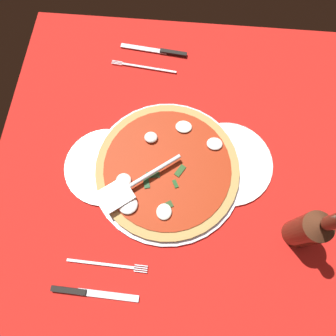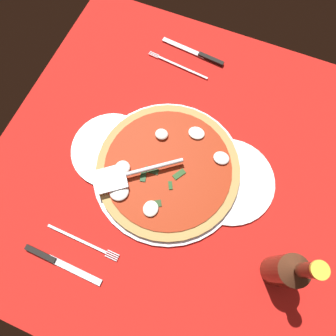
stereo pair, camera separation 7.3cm
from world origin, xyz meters
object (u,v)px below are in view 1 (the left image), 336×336
Objects in this scene: dinner_plate_left at (229,163)px; pizza_server at (137,183)px; place_setting_far at (98,279)px; dinner_plate_right at (106,166)px; pizza at (167,169)px; place_setting_near at (153,59)px; beer_bottle at (312,229)px.

dinner_plate_left is 1.16× the size of pizza_server.
dinner_plate_right is at bearing 96.43° from place_setting_far.
place_setting_near is at bearing -78.03° from pizza.
pizza_server is 39.05cm from beer_bottle.
dinner_plate_right is at bearing -65.44° from pizza_server.
pizza is 8.53cm from pizza_server.
place_setting_near is at bearing -103.80° from dinner_plate_right.
dinner_plate_right is 0.93× the size of beer_bottle.
place_setting_far is 47.12cm from beer_bottle.
dinner_plate_right is 0.57× the size of pizza.
pizza_server is at bearing 20.28° from dinner_plate_left.
place_setting_near is (-8.24, -33.53, -0.14)cm from dinner_plate_right.
dinner_plate_right is 0.96× the size of place_setting_near.
pizza_server reaches higher than dinner_plate_right.
pizza_server is 0.90× the size of place_setting_near.
beer_bottle reaches higher than dinner_plate_right.
beer_bottle is (-37.97, 8.01, 4.35)cm from pizza_server.
pizza_server is 38.26cm from place_setting_near.
dinner_plate_right is 34.52cm from place_setting_near.
beer_bottle reaches higher than place_setting_far.
beer_bottle is at bearing 157.76° from pizza.
dinner_plate_right is 48.90cm from beer_bottle.
beer_bottle is at bearing 164.91° from dinner_plate_right.
pizza_server is at bearing 75.32° from place_setting_far.
pizza reaches higher than dinner_plate_right.
dinner_plate_left is 1.05× the size of place_setting_near.
dinner_plate_left is 41.20cm from place_setting_far.
pizza is 1.73× the size of place_setting_far.
pizza_server is (21.93, 8.11, 3.59)cm from dinner_plate_left.
dinner_plate_left is at bearing -45.14° from beer_bottle.
dinner_plate_left is 30.76cm from dinner_plate_right.
dinner_plate_left is at bearing -167.73° from pizza.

